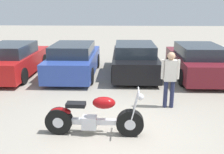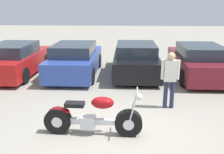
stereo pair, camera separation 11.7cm
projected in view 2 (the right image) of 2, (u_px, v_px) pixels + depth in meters
The scene contains 7 objects.
ground_plane at pixel (114, 132), 5.92m from camera, with size 60.00×60.00×0.00m, color gray.
motorcycle at pixel (92, 118), 5.74m from camera, with size 2.28×0.62×1.09m.
parked_car_red at pixel (16, 60), 10.58m from camera, with size 1.87×4.19×1.36m.
parked_car_blue at pixel (75, 60), 10.56m from camera, with size 1.87×4.19×1.36m.
parked_car_black at pixel (136, 60), 10.63m from camera, with size 1.87×4.19×1.36m.
parked_car_maroon at pixel (198, 62), 10.21m from camera, with size 1.87×4.19×1.36m.
person_standing at pixel (170, 76), 7.06m from camera, with size 0.52×0.22×1.65m.
Camera 2 is at (0.23, -5.30, 2.93)m, focal length 40.00 mm.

